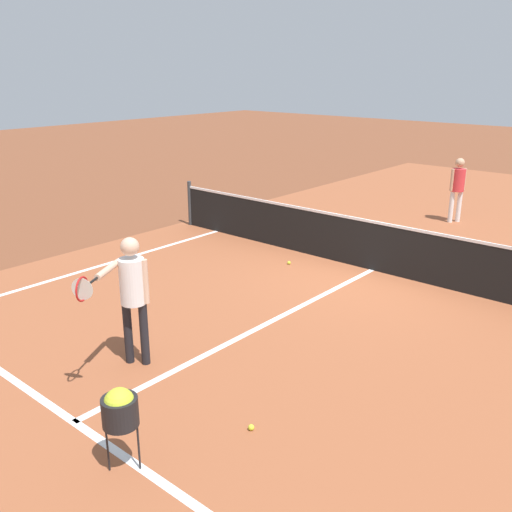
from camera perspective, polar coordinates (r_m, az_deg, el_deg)
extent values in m
plane|color=brown|center=(10.97, 11.58, -1.39)|extent=(60.00, 60.00, 0.00)
cube|color=#9E5433|center=(10.97, 11.58, -1.38)|extent=(10.62, 24.40, 0.00)
cube|color=white|center=(6.69, -17.81, -15.58)|extent=(8.22, 0.10, 0.01)
cube|color=white|center=(8.50, 0.78, -6.95)|extent=(0.10, 6.40, 0.01)
cylinder|color=#33383D|center=(13.82, -6.66, 5.28)|extent=(0.09, 0.09, 1.07)
cube|color=black|center=(10.82, 11.73, 0.88)|extent=(10.01, 0.02, 0.91)
cube|color=white|center=(10.69, 11.90, 3.33)|extent=(10.01, 0.03, 0.05)
cylinder|color=black|center=(7.43, -11.16, -7.70)|extent=(0.11, 0.11, 0.84)
cylinder|color=black|center=(7.51, -12.73, -7.52)|extent=(0.11, 0.11, 0.84)
cylinder|color=white|center=(7.19, -12.32, -2.50)|extent=(0.32, 0.32, 0.59)
sphere|color=beige|center=(7.05, -12.57, 0.92)|extent=(0.23, 0.23, 0.23)
cylinder|color=beige|center=(7.12, -11.07, -2.54)|extent=(0.08, 0.08, 0.57)
cylinder|color=beige|center=(6.93, -14.66, -1.32)|extent=(0.35, 0.54, 0.08)
cylinder|color=black|center=(6.60, -16.11, -2.45)|extent=(0.13, 0.21, 0.03)
torus|color=red|center=(6.41, -17.06, -3.19)|extent=(0.16, 0.26, 0.28)
cylinder|color=silver|center=(6.41, -17.06, -3.19)|extent=(0.22, 0.13, 0.25)
cylinder|color=white|center=(14.92, 19.72, 4.72)|extent=(0.11, 0.11, 0.78)
cylinder|color=white|center=(14.79, 19.02, 4.69)|extent=(0.11, 0.11, 0.78)
cylinder|color=red|center=(14.72, 19.64, 7.21)|extent=(0.32, 0.32, 0.55)
sphere|color=tan|center=(14.65, 19.82, 8.82)|extent=(0.22, 0.22, 0.22)
cylinder|color=tan|center=(14.82, 20.19, 7.25)|extent=(0.08, 0.08, 0.53)
cylinder|color=tan|center=(14.62, 19.10, 7.23)|extent=(0.08, 0.08, 0.53)
cylinder|color=black|center=(5.55, -13.50, -14.97)|extent=(0.34, 0.34, 0.28)
cylinder|color=black|center=(5.79, -14.68, -18.17)|extent=(0.02, 0.02, 0.50)
cylinder|color=black|center=(5.75, -11.71, -18.24)|extent=(0.02, 0.02, 0.50)
sphere|color=#CCE033|center=(5.50, -13.57, -14.18)|extent=(0.29, 0.29, 0.29)
sphere|color=#CCE033|center=(11.06, 3.34, -0.68)|extent=(0.07, 0.07, 0.07)
sphere|color=#CCE033|center=(6.26, -0.49, -16.84)|extent=(0.07, 0.07, 0.07)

